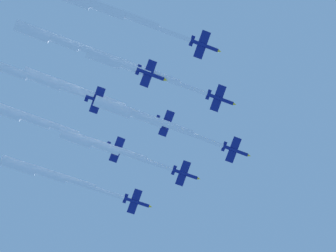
% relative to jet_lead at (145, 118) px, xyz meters
% --- Properties ---
extents(jet_lead, '(27.39, 49.08, 4.52)m').
position_rel_jet_lead_xyz_m(jet_lead, '(0.00, 0.00, 0.00)').
color(jet_lead, navy).
extents(jet_port_inner, '(24.59, 44.87, 4.49)m').
position_rel_jet_lead_xyz_m(jet_port_inner, '(-9.56, -14.17, 1.26)').
color(jet_port_inner, navy).
extents(jet_starboard_inner, '(24.85, 45.35, 4.56)m').
position_rel_jet_lead_xyz_m(jet_starboard_inner, '(16.53, -1.36, 0.30)').
color(jet_starboard_inner, navy).
extents(jet_port_mid, '(27.59, 49.04, 4.52)m').
position_rel_jet_lead_xyz_m(jet_port_mid, '(10.62, -20.70, 1.82)').
color(jet_port_mid, navy).
extents(jet_starboard_mid, '(25.74, 47.94, 4.48)m').
position_rel_jet_lead_xyz_m(jet_starboard_mid, '(-16.52, -33.10, -1.30)').
color(jet_starboard_mid, navy).
extents(jet_port_outer, '(26.39, 48.84, 4.52)m').
position_rel_jet_lead_xyz_m(jet_port_outer, '(35.72, -7.45, -1.61)').
color(jet_port_outer, navy).
extents(jet_starboard_outer, '(25.73, 45.35, 4.45)m').
position_rel_jet_lead_xyz_m(jet_starboard_outer, '(1.70, -35.21, 1.67)').
color(jet_starboard_outer, navy).
extents(jet_trail_port, '(24.76, 44.17, 4.56)m').
position_rel_jet_lead_xyz_m(jet_trail_port, '(26.97, -21.30, -0.93)').
color(jet_trail_port, navy).
extents(jet_trail_starboard, '(24.59, 45.61, 4.48)m').
position_rel_jet_lead_xyz_m(jet_trail_starboard, '(19.12, -39.18, 0.57)').
color(jet_trail_starboard, navy).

